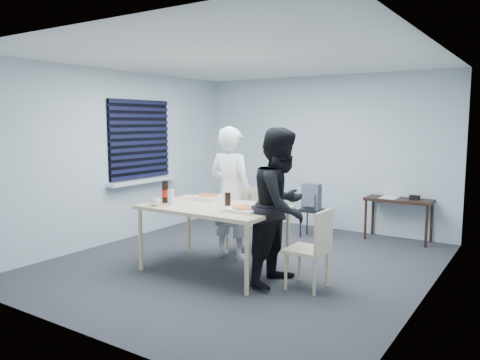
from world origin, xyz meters
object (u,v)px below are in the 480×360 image
Objects in this scene: chair_far at (247,215)px; person_black at (281,206)px; side_table at (399,204)px; stool at (311,216)px; chair_right at (314,244)px; mug_a at (155,202)px; backpack at (311,197)px; person_white at (231,193)px; dining_table at (214,210)px; mug_b at (229,199)px; soda_bottle at (165,192)px.

person_black is at bearing -41.77° from chair_far.
side_table reaches higher than stool.
chair_right is at bearing -89.49° from person_black.
chair_far is at bearing -110.88° from stool.
mug_a is at bearing -166.23° from chair_right.
mug_a is at bearing -106.79° from chair_far.
mug_a reaches higher than backpack.
person_white is 2.74m from side_table.
backpack is at bearing 68.92° from chair_far.
person_white is at bearing 104.06° from dining_table.
stool is 1.14× the size of backpack.
chair_far is 0.90× the size of side_table.
chair_far is at bearing 104.40° from mug_b.
chair_right is at bearing 3.23° from dining_table.
backpack is (-1.02, 2.12, 0.14)m from chair_right.
dining_table is at bearing 33.52° from mug_a.
mug_a is (-0.42, -1.41, 0.35)m from chair_far.
chair_far is 2.22× the size of backpack.
chair_far is 1.34m from soda_bottle.
backpack reaches higher than dining_table.
soda_bottle is at bearing -111.69° from chair_far.
soda_bottle is at bearing 98.65° from person_black.
chair_right is 1.98m from mug_a.
mug_a is at bearing 65.30° from person_white.
dining_table is at bearing 14.35° from soda_bottle.
mug_a reaches higher than chair_right.
side_table is 2.87m from mug_b.
person_white is 0.31m from mug_b.
person_black reaches higher than mug_b.
mug_b is (0.02, 0.31, 0.10)m from dining_table.
person_black is 3.87× the size of stool.
person_white is (0.02, -0.44, 0.37)m from chair_far.
backpack is (0.00, -0.01, 0.31)m from stool.
chair_right is 2.00m from soda_bottle.
backpack is 3.26× the size of mug_a.
soda_bottle is at bearing -100.07° from backpack.
person_black reaches higher than mug_a.
person_black is at bearing -179.49° from chair_right.
person_white is at bearing 56.51° from soda_bottle.
backpack is 4.01× the size of mug_b.
side_table is 3.61× the size of soda_bottle.
side_table is at bearing -127.14° from person_white.
chair_far reaches higher than dining_table.
side_table is 3.63m from soda_bottle.
chair_far is 1.51m from mug_a.
mug_b is (-0.27, -1.89, 0.52)m from stool.
mug_a is (-0.59, -0.39, 0.11)m from dining_table.
person_white is (-1.45, 0.50, 0.37)m from chair_right.
mug_b is at bearing -121.35° from side_table.
mug_a is at bearing -146.48° from dining_table.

